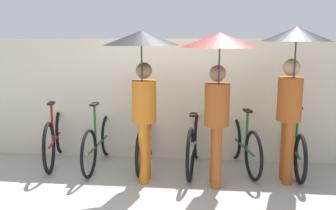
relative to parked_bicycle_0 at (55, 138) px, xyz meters
name	(u,v)px	position (x,y,z in m)	size (l,w,h in m)	color
ground_plane	(157,209)	(1.80, -1.49, -0.39)	(30.00, 30.00, 0.00)	#9E998E
back_wall	(173,99)	(1.80, 0.42, 0.57)	(11.61, 0.12, 1.91)	beige
parked_bicycle_0	(55,138)	(0.00, 0.00, 0.00)	(0.54, 1.71, 1.00)	black
parked_bicycle_1	(99,142)	(0.72, -0.07, -0.02)	(0.44, 1.72, 1.03)	black
parked_bicycle_2	(147,142)	(1.44, 0.02, -0.03)	(0.44, 1.72, 1.11)	black
parked_bicycle_3	(194,143)	(2.17, -0.08, 0.00)	(0.44, 1.74, 1.03)	black
parked_bicycle_4	(243,144)	(2.88, 0.01, -0.03)	(0.51, 1.62, 0.97)	black
parked_bicycle_5	(293,147)	(3.61, -0.02, -0.03)	(0.44, 1.64, 1.02)	black
pedestrian_leading	(143,67)	(1.52, -0.73, 1.17)	(0.95, 0.95, 2.01)	#C66B1E
pedestrian_center	(219,68)	(2.48, -0.79, 1.16)	(0.97, 0.97, 1.99)	#9E4C1E
pedestrian_trailing	(293,68)	(3.42, -0.55, 1.16)	(0.86, 0.86, 2.06)	#9E4C1E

